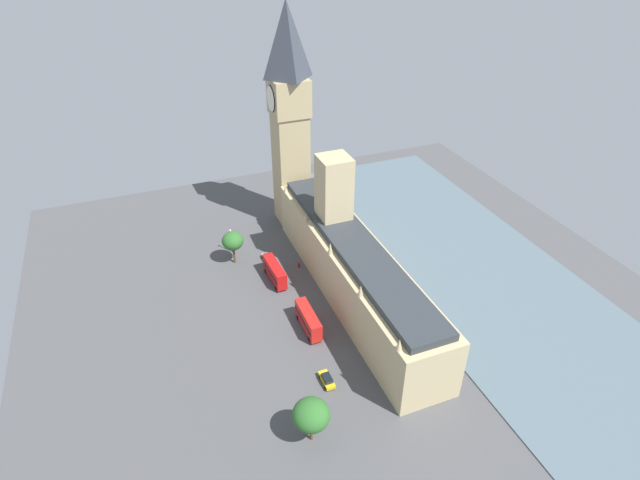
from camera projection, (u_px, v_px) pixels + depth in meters
name	position (u px, v px, depth m)	size (l,w,h in m)	color
ground_plane	(345.00, 298.00, 120.82)	(144.08, 144.08, 0.00)	#4C4C4F
river_thames	(470.00, 265.00, 131.44)	(44.08, 129.67, 0.25)	slate
parliament_building	(352.00, 264.00, 117.91)	(12.91, 68.82, 30.42)	tan
clock_tower	(289.00, 116.00, 133.95)	(9.61, 9.61, 60.44)	tan
car_silver_midblock	(267.00, 258.00, 132.92)	(1.91, 4.16, 1.74)	#B7B7BC
double_decker_bus_opposite_hall	(275.00, 272.00, 124.97)	(3.12, 10.62, 4.75)	red
double_decker_bus_trailing	(308.00, 320.00, 110.53)	(2.67, 10.51, 4.75)	red
car_yellow_cab_near_tower	(327.00, 379.00, 98.89)	(2.00, 4.62, 1.74)	gold
pedestrian_corner	(299.00, 265.00, 130.48)	(0.66, 0.58, 1.68)	maroon
plane_tree_under_trees	(233.00, 241.00, 129.09)	(5.46, 5.46, 8.96)	brown
plane_tree_far_end	(311.00, 415.00, 85.48)	(6.44, 6.44, 9.13)	brown
street_lamp_kerbside	(308.00, 411.00, 88.30)	(0.56, 0.56, 6.70)	black
street_lamp_by_river_gate	(231.00, 237.00, 134.01)	(0.56, 0.56, 7.03)	black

